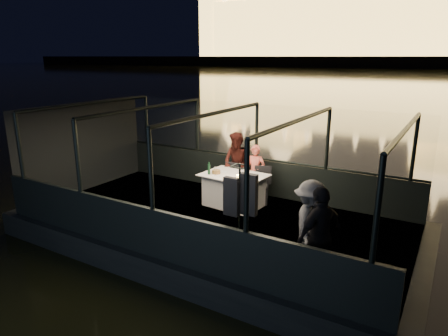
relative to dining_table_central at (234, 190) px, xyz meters
The scene contains 26 objects.
river_water 79.10m from the dining_table_central, 89.98° to the left, with size 500.00×500.00×0.00m, color black.
boat_hull 1.26m from the dining_table_central, 88.16° to the right, with size 8.60×4.40×1.00m, color black.
boat_deck 0.99m from the dining_table_central, 88.16° to the right, with size 8.00×4.00×0.04m, color black.
gunwale_port 1.10m from the dining_table_central, 88.49° to the left, with size 8.00×0.08×0.90m, color black.
gunwale_starboard 2.90m from the dining_table_central, 89.43° to the right, with size 8.00×0.08×0.90m, color black.
cabin_glass_port 1.64m from the dining_table_central, 88.49° to the left, with size 8.00×0.02×1.40m, color #99B2B2, non-canonical shape.
cabin_glass_starboard 3.14m from the dining_table_central, 89.43° to the right, with size 8.00×0.02×1.40m, color #99B2B2, non-canonical shape.
cabin_roof_glass 2.12m from the dining_table_central, 88.16° to the right, with size 8.00×4.00×0.02m, color #99B2B2, non-canonical shape.
end_wall_fore 4.14m from the dining_table_central, 167.22° to the right, with size 0.02×4.00×2.30m, color black, non-canonical shape.
end_wall_aft 4.20m from the dining_table_central, 12.60° to the right, with size 0.02×4.00×2.30m, color black, non-canonical shape.
canopy_ribs 1.18m from the dining_table_central, 88.16° to the right, with size 8.00×4.00×2.30m, color black, non-canonical shape.
dining_table_central is the anchor object (origin of this frame).
chair_port_left 0.61m from the dining_table_central, 131.81° to the left, with size 0.40×0.40×0.85m, color black.
chair_port_right 0.66m from the dining_table_central, 48.80° to the left, with size 0.40×0.40×0.87m, color black.
coat_stand 2.62m from the dining_table_central, 58.70° to the right, with size 0.48×0.38×1.72m, color black, non-canonical shape.
person_woman_coral 0.83m from the dining_table_central, 74.62° to the left, with size 0.49×0.32×1.35m, color #DF6251.
person_man_maroon 0.89m from the dining_table_central, 113.92° to the left, with size 0.77×0.60×1.61m, color #391410.
passenger_stripe 3.09m from the dining_table_central, 36.58° to the right, with size 0.97×0.55×1.51m, color silver.
passenger_dark 3.54m from the dining_table_central, 38.68° to the right, with size 0.92×0.39×1.56m, color black.
wine_bottle 0.79m from the dining_table_central, 152.66° to the right, with size 0.06×0.06×0.29m, color #14371E.
bread_basket 0.60m from the dining_table_central, 162.82° to the right, with size 0.20×0.20×0.08m, color olive.
amber_candle 0.52m from the dining_table_central, 45.19° to the right, with size 0.06×0.06×0.08m, color gold.
plate_near 0.58m from the dining_table_central, 45.84° to the right, with size 0.22×0.22×0.01m, color silver.
plate_far 0.50m from the dining_table_central, behind, with size 0.22×0.22×0.01m, color white.
wine_glass_white 0.65m from the dining_table_central, 144.22° to the right, with size 0.06×0.06×0.19m, color white, non-canonical shape.
wine_glass_red 0.57m from the dining_table_central, 18.68° to the left, with size 0.06×0.06×0.19m, color silver, non-canonical shape.
Camera 1 is at (4.30, -6.86, 3.91)m, focal length 32.00 mm.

